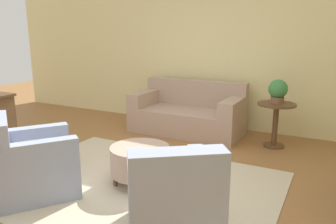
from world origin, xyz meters
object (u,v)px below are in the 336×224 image
Objects in this scene: potted_plant_on_side_table at (278,91)px; side_table at (276,117)px; armchair_right at (172,202)px; armchair_left at (29,165)px; couch at (188,114)px; ottoman_table at (140,160)px.

side_table is at bearing -116.57° from potted_plant_on_side_table.
armchair_left is at bearing 180.00° from armchair_right.
couch is 1.48m from side_table.
armchair_left is (-0.51, -2.89, 0.03)m from couch.
potted_plant_on_side_table is (1.12, 1.99, 0.58)m from ottoman_table.
potted_plant_on_side_table reaches higher than armchair_left.
armchair_right is 1.60× the size of side_table.
ottoman_table is (0.86, 0.77, -0.06)m from armchair_left.
couch is 5.30× the size of potted_plant_on_side_table.
potted_plant_on_side_table is (1.47, -0.13, 0.54)m from couch.
couch is 2.79× the size of ottoman_table.
ottoman_table is at bearing 41.98° from armchair_left.
couch is 1.75× the size of armchair_right.
armchair_right is 1.59× the size of ottoman_table.
armchair_right is at bearing -68.26° from couch.
armchair_left is 1.66m from armchair_right.
potted_plant_on_side_table is at bearing 63.43° from side_table.
armchair_left is at bearing -125.56° from side_table.
armchair_left is 1.00× the size of armchair_right.
armchair_right is 2.83m from potted_plant_on_side_table.
armchair_left is 3.44m from potted_plant_on_side_table.
side_table is (1.47, -0.13, 0.14)m from couch.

